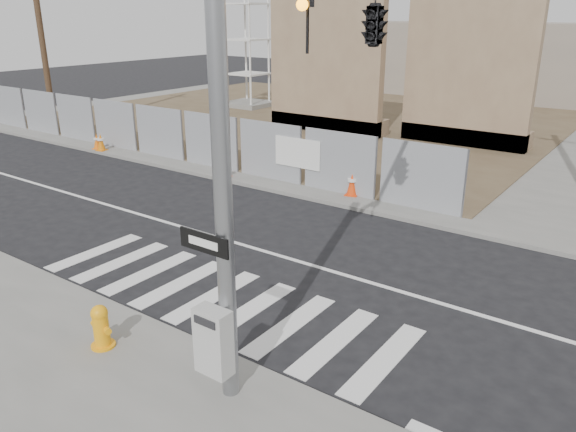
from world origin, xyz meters
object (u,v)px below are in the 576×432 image
Objects in this scene: signal_pole at (331,69)px; fire_hydrant at (101,326)px; traffic_cone_c at (226,169)px; traffic_cone_a at (97,141)px; traffic_cone_d at (352,184)px; traffic_cone_b at (101,142)px.

fire_hydrant is at bearing -130.46° from signal_pole.
traffic_cone_c is at bearing 142.21° from signal_pole.
traffic_cone_d reaches higher than traffic_cone_a.
traffic_cone_d is at bearing 114.91° from fire_hydrant.
fire_hydrant is at bearing -36.97° from traffic_cone_b.
traffic_cone_d reaches higher than traffic_cone_b.
traffic_cone_d is (12.15, 0.68, 0.06)m from traffic_cone_a.
signal_pole is 5.91m from fire_hydrant.
traffic_cone_a is (-15.53, 6.36, -4.33)m from signal_pole.
signal_pole is 17.34m from traffic_cone_a.
fire_hydrant is 10.84m from traffic_cone_c.
traffic_cone_b is (-12.46, 9.38, -0.04)m from fire_hydrant.
traffic_cone_c is (-5.42, 9.38, -0.09)m from fire_hydrant.
traffic_cone_d is at bearing 3.81° from traffic_cone_b.
traffic_cone_b reaches higher than traffic_cone_a.
signal_pole is at bearing -37.79° from traffic_cone_c.
traffic_cone_b is 1.18× the size of traffic_cone_c.
traffic_cone_a is 0.90× the size of traffic_cone_b.
fire_hydrant reaches higher than traffic_cone_a.
traffic_cone_b is at bearing 180.00° from traffic_cone_c.
traffic_cone_c is 0.80× the size of traffic_cone_d.
signal_pole is at bearing -64.31° from traffic_cone_d.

